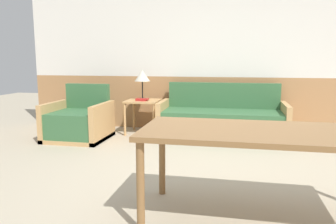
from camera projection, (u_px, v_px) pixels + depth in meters
name	position (u px, v px, depth m)	size (l,w,h in m)	color
ground_plane	(211.00, 185.00, 3.33)	(16.00, 16.00, 0.00)	#B2A58C
wall_back	(224.00, 54.00, 5.66)	(7.20, 0.06, 2.70)	#AD7A4C
couch	(222.00, 121.00, 5.32)	(2.03, 0.80, 0.87)	tan
armchair	(79.00, 123.00, 5.22)	(0.91, 0.86, 0.86)	tan
side_table	(143.00, 105.00, 5.60)	(0.56, 0.56, 0.58)	tan
table_lamp	(142.00, 76.00, 5.63)	(0.27, 0.27, 0.51)	black
book_stack	(142.00, 100.00, 5.50)	(0.21, 0.16, 0.04)	#B22823
dining_table	(265.00, 139.00, 2.49)	(1.88, 0.84, 0.73)	olive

